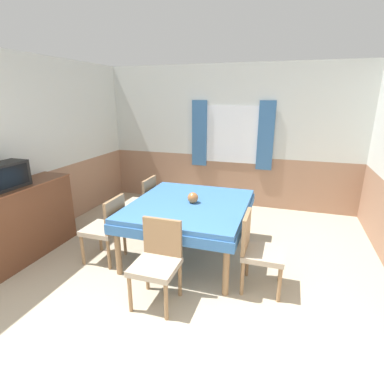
# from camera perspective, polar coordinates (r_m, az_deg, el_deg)

# --- Properties ---
(wall_back) EXTENTS (5.12, 0.10, 2.60)m
(wall_back) POSITION_cam_1_polar(r_m,az_deg,el_deg) (5.75, 7.05, 10.28)
(wall_back) COLOR silver
(wall_back) RESTS_ON ground_plane
(wall_left) EXTENTS (0.05, 4.65, 2.60)m
(wall_left) POSITION_cam_1_polar(r_m,az_deg,el_deg) (4.94, -27.13, 7.24)
(wall_left) COLOR silver
(wall_left) RESTS_ON ground_plane
(dining_table) EXTENTS (1.48, 1.65, 0.73)m
(dining_table) POSITION_cam_1_polar(r_m,az_deg,el_deg) (3.90, -0.48, -3.45)
(dining_table) COLOR #386BA8
(dining_table) RESTS_ON ground_plane
(chair_head_near) EXTENTS (0.44, 0.44, 0.86)m
(chair_head_near) POSITION_cam_1_polar(r_m,az_deg,el_deg) (3.11, -6.57, -12.60)
(chair_head_near) COLOR #93704C
(chair_head_near) RESTS_ON ground_plane
(chair_right_near) EXTENTS (0.44, 0.44, 0.86)m
(chair_right_near) POSITION_cam_1_polar(r_m,az_deg,el_deg) (3.35, 12.43, -10.48)
(chair_right_near) COLOR #93704C
(chair_right_near) RESTS_ON ground_plane
(chair_left_far) EXTENTS (0.44, 0.44, 0.86)m
(chair_left_far) POSITION_cam_1_polar(r_m,az_deg,el_deg) (4.72, -9.46, -1.83)
(chair_left_far) COLOR #93704C
(chair_left_far) RESTS_ON ground_plane
(chair_left_near) EXTENTS (0.44, 0.44, 0.86)m
(chair_left_near) POSITION_cam_1_polar(r_m,az_deg,el_deg) (3.94, -15.93, -6.33)
(chair_left_near) COLOR #93704C
(chair_left_near) RESTS_ON ground_plane
(sideboard) EXTENTS (0.46, 1.41, 0.97)m
(sideboard) POSITION_cam_1_polar(r_m,az_deg,el_deg) (4.49, -29.43, -4.76)
(sideboard) COLOR brown
(sideboard) RESTS_ON ground_plane
(tv) EXTENTS (0.29, 0.55, 0.32)m
(tv) POSITION_cam_1_polar(r_m,az_deg,el_deg) (4.23, -32.26, 2.58)
(tv) COLOR black
(tv) RESTS_ON sideboard
(vase) EXTENTS (0.14, 0.14, 0.14)m
(vase) POSITION_cam_1_polar(r_m,az_deg,el_deg) (3.84, 0.17, -1.09)
(vase) COLOR #B26B38
(vase) RESTS_ON dining_table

